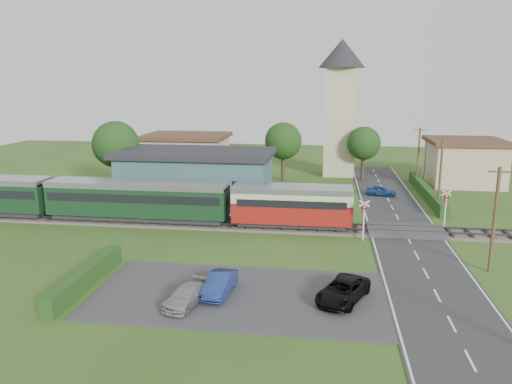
# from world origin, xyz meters

# --- Properties ---
(ground) EXTENTS (120.00, 120.00, 0.00)m
(ground) POSITION_xyz_m (0.00, 0.00, 0.00)
(ground) COLOR #2D4C19
(railway_track) EXTENTS (76.00, 3.20, 0.49)m
(railway_track) POSITION_xyz_m (0.00, 2.00, 0.11)
(railway_track) COLOR #4C443D
(railway_track) RESTS_ON ground
(road) EXTENTS (6.00, 70.00, 0.05)m
(road) POSITION_xyz_m (10.00, 0.00, 0.03)
(road) COLOR #28282B
(road) RESTS_ON ground
(car_park) EXTENTS (17.00, 9.00, 0.08)m
(car_park) POSITION_xyz_m (-1.50, -12.00, 0.04)
(car_park) COLOR #333335
(car_park) RESTS_ON ground
(crossing_deck) EXTENTS (6.20, 3.40, 0.45)m
(crossing_deck) POSITION_xyz_m (10.00, 2.00, 0.23)
(crossing_deck) COLOR #333335
(crossing_deck) RESTS_ON ground
(platform) EXTENTS (30.00, 3.00, 0.45)m
(platform) POSITION_xyz_m (-10.00, 5.20, 0.23)
(platform) COLOR gray
(platform) RESTS_ON ground
(equipment_hut) EXTENTS (2.30, 2.30, 2.55)m
(equipment_hut) POSITION_xyz_m (-18.00, 5.20, 1.75)
(equipment_hut) COLOR #BEB48A
(equipment_hut) RESTS_ON platform
(station_building) EXTENTS (16.00, 9.00, 5.30)m
(station_building) POSITION_xyz_m (-10.00, 10.99, 2.69)
(station_building) COLOR #456C6A
(station_building) RESTS_ON ground
(train) EXTENTS (43.20, 2.90, 3.40)m
(train) POSITION_xyz_m (-16.16, 2.00, 2.18)
(train) COLOR #232328
(train) RESTS_ON ground
(church_tower) EXTENTS (6.00, 6.00, 17.60)m
(church_tower) POSITION_xyz_m (5.00, 28.00, 10.23)
(church_tower) COLOR #BEB48A
(church_tower) RESTS_ON ground
(house_west) EXTENTS (10.80, 8.80, 5.50)m
(house_west) POSITION_xyz_m (-15.00, 25.00, 2.79)
(house_west) COLOR tan
(house_west) RESTS_ON ground
(house_east) EXTENTS (8.80, 8.80, 5.50)m
(house_east) POSITION_xyz_m (20.00, 24.00, 2.80)
(house_east) COLOR tan
(house_east) RESTS_ON ground
(hedge_carpark) EXTENTS (0.80, 9.00, 1.20)m
(hedge_carpark) POSITION_xyz_m (-11.00, -12.00, 0.60)
(hedge_carpark) COLOR #193814
(hedge_carpark) RESTS_ON ground
(hedge_roadside) EXTENTS (0.80, 18.00, 1.20)m
(hedge_roadside) POSITION_xyz_m (14.20, 16.00, 0.60)
(hedge_roadside) COLOR #193814
(hedge_roadside) RESTS_ON ground
(hedge_station) EXTENTS (22.00, 0.80, 1.30)m
(hedge_station) POSITION_xyz_m (-10.00, 15.50, 0.65)
(hedge_station) COLOR #193814
(hedge_station) RESTS_ON ground
(tree_a) EXTENTS (5.20, 5.20, 8.00)m
(tree_a) POSITION_xyz_m (-20.00, 14.00, 5.38)
(tree_a) COLOR #332316
(tree_a) RESTS_ON ground
(tree_b) EXTENTS (4.60, 4.60, 7.34)m
(tree_b) POSITION_xyz_m (-2.00, 23.00, 5.02)
(tree_b) COLOR #332316
(tree_b) RESTS_ON ground
(tree_c) EXTENTS (4.20, 4.20, 6.78)m
(tree_c) POSITION_xyz_m (8.00, 25.00, 4.65)
(tree_c) COLOR #332316
(tree_c) RESTS_ON ground
(utility_pole_b) EXTENTS (1.40, 0.22, 7.00)m
(utility_pole_b) POSITION_xyz_m (14.20, -6.00, 3.63)
(utility_pole_b) COLOR #473321
(utility_pole_b) RESTS_ON ground
(utility_pole_c) EXTENTS (1.40, 0.22, 7.00)m
(utility_pole_c) POSITION_xyz_m (14.20, 10.00, 3.63)
(utility_pole_c) COLOR #473321
(utility_pole_c) RESTS_ON ground
(utility_pole_d) EXTENTS (1.40, 0.22, 7.00)m
(utility_pole_d) POSITION_xyz_m (14.20, 22.00, 3.63)
(utility_pole_d) COLOR #473321
(utility_pole_d) RESTS_ON ground
(crossing_signal_near) EXTENTS (0.84, 0.28, 3.28)m
(crossing_signal_near) POSITION_xyz_m (6.40, -0.41, 2.14)
(crossing_signal_near) COLOR silver
(crossing_signal_near) RESTS_ON ground
(crossing_signal_far) EXTENTS (0.84, 0.28, 3.28)m
(crossing_signal_far) POSITION_xyz_m (13.60, 4.39, 2.14)
(crossing_signal_far) COLOR silver
(crossing_signal_far) RESTS_ON ground
(streetlamp_west) EXTENTS (0.30, 0.30, 5.15)m
(streetlamp_west) POSITION_xyz_m (-22.00, 20.00, 3.04)
(streetlamp_west) COLOR #3F3F47
(streetlamp_west) RESTS_ON ground
(streetlamp_east) EXTENTS (0.30, 0.30, 5.15)m
(streetlamp_east) POSITION_xyz_m (16.00, 27.00, 3.04)
(streetlamp_east) COLOR #3F3F47
(streetlamp_east) RESTS_ON ground
(car_on_road) EXTENTS (3.39, 1.85, 1.10)m
(car_on_road) POSITION_xyz_m (9.42, 15.84, 0.60)
(car_on_road) COLOR navy
(car_on_road) RESTS_ON road
(car_park_blue) EXTENTS (1.63, 3.81, 1.22)m
(car_park_blue) POSITION_xyz_m (-2.62, -12.05, 0.69)
(car_park_blue) COLOR navy
(car_park_blue) RESTS_ON car_park
(car_park_silver) EXTENTS (2.36, 3.92, 1.06)m
(car_park_silver) POSITION_xyz_m (-4.15, -13.73, 0.61)
(car_park_silver) COLOR #959595
(car_park_silver) RESTS_ON car_park
(car_park_dark) EXTENTS (3.57, 4.80, 1.21)m
(car_park_dark) POSITION_xyz_m (4.50, -11.99, 0.69)
(car_park_dark) COLOR black
(car_park_dark) RESTS_ON car_park
(pedestrian_near) EXTENTS (0.71, 0.59, 1.67)m
(pedestrian_near) POSITION_xyz_m (-4.49, 5.63, 1.29)
(pedestrian_near) COLOR gray
(pedestrian_near) RESTS_ON platform
(pedestrian_far) EXTENTS (0.92, 1.05, 1.81)m
(pedestrian_far) POSITION_xyz_m (-17.87, 4.94, 1.35)
(pedestrian_far) COLOR gray
(pedestrian_far) RESTS_ON platform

